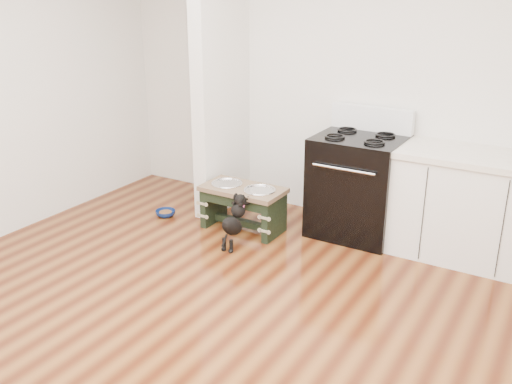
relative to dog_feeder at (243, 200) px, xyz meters
name	(u,v)px	position (x,y,z in m)	size (l,w,h in m)	color
ground	(193,342)	(0.68, -1.69, -0.30)	(5.00, 5.00, 0.00)	#461C0C
room_shell	(182,94)	(0.68, -1.69, 1.32)	(5.00, 5.00, 5.00)	silver
partition_wall	(221,75)	(-0.49, 0.41, 1.05)	(0.15, 0.80, 2.70)	silver
oven_range	(357,184)	(0.93, 0.47, 0.18)	(0.76, 0.69, 1.14)	black
cabinet_run	(470,207)	(1.91, 0.48, 0.15)	(1.24, 0.64, 0.91)	white
dog_feeder	(243,200)	(0.00, 0.00, 0.00)	(0.77, 0.41, 0.44)	black
puppy	(234,220)	(0.14, -0.35, -0.04)	(0.13, 0.39, 0.47)	black
floor_bowl	(165,213)	(-0.83, -0.13, -0.27)	(0.26, 0.26, 0.06)	navy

